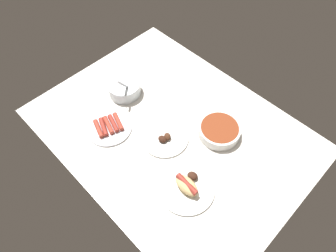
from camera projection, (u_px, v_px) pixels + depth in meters
ground_plane at (172, 131)px, 138.37cm from camera, size 120.00×90.00×3.00cm
bowl_coleslaw at (124, 88)px, 147.21cm from camera, size 15.97×15.97×16.12cm
plate_hotdog_assembled at (187, 186)px, 119.15cm from camera, size 22.70×22.70×5.61cm
plate_grilled_meat at (165, 137)px, 133.80cm from camera, size 21.28×21.28×3.68cm
plate_sausages at (109, 126)px, 136.84cm from camera, size 21.02×21.02×3.13cm
bowl_chili at (219, 130)px, 133.47cm from camera, size 18.58×18.58×5.04cm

